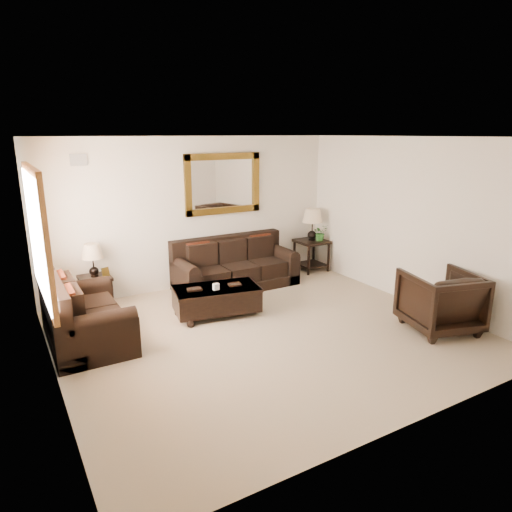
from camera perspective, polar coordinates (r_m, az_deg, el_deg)
room at (r=6.13m, az=1.42°, el=1.95°), size 5.51×5.01×2.71m
window at (r=6.12m, az=-25.52°, el=2.35°), size 0.07×1.96×1.66m
mirror at (r=8.46m, az=-4.12°, el=8.99°), size 1.50×0.06×1.10m
air_vent at (r=7.68m, az=-21.31°, el=11.15°), size 0.25×0.02×0.18m
sofa at (r=8.40m, az=-2.72°, el=-1.63°), size 2.21×0.95×0.90m
loveseat at (r=6.59m, az=-20.93°, el=-7.34°), size 0.98×1.65×0.93m
end_table_left at (r=7.69m, az=-19.63°, el=-1.26°), size 0.48×0.48×1.07m
end_table_right at (r=9.32m, az=7.02°, el=3.19°), size 0.58×0.58×1.29m
coffee_table at (r=7.14m, az=-4.97°, el=-5.20°), size 1.41×0.93×0.55m
armchair at (r=7.01m, az=22.07°, el=-4.92°), size 1.13×1.08×0.96m
potted_plant at (r=9.33m, az=8.03°, el=2.70°), size 0.32×0.35×0.25m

